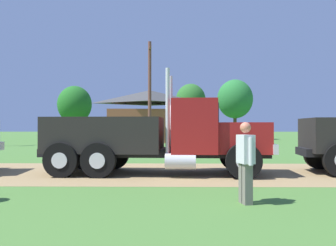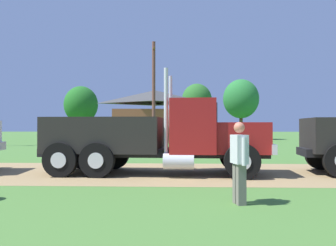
% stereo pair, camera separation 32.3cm
% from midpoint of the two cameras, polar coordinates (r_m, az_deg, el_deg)
% --- Properties ---
extents(ground_plane, '(200.00, 200.00, 0.00)m').
position_cam_midpoint_polar(ground_plane, '(12.83, -3.71, -8.12)').
color(ground_plane, '#487732').
extents(dirt_track, '(120.00, 6.08, 0.01)m').
position_cam_midpoint_polar(dirt_track, '(12.83, -3.71, -8.10)').
color(dirt_track, '#997E53').
rests_on(dirt_track, ground_plane).
extents(truck_foreground_white, '(8.15, 3.02, 3.62)m').
position_cam_midpoint_polar(truck_foreground_white, '(12.42, -2.98, -2.37)').
color(truck_foreground_white, black).
rests_on(truck_foreground_white, ground_plane).
extents(visitor_by_barrel, '(0.35, 0.63, 1.78)m').
position_cam_midpoint_polar(visitor_by_barrel, '(7.75, 11.47, -5.82)').
color(visitor_by_barrel, silver).
rests_on(visitor_by_barrel, ground_plane).
extents(visitor_far_side, '(0.46, 0.62, 1.78)m').
position_cam_midpoint_polar(visitor_far_side, '(19.14, -13.96, -2.64)').
color(visitor_far_side, '#B22D33').
rests_on(visitor_far_side, ground_plane).
extents(shed_building, '(9.35, 6.56, 5.63)m').
position_cam_midpoint_polar(shed_building, '(37.63, -3.30, 1.01)').
color(shed_building, brown).
rests_on(shed_building, ground_plane).
extents(utility_pole_far, '(0.40, 2.20, 8.32)m').
position_cam_midpoint_polar(utility_pole_far, '(27.15, -3.37, 5.19)').
color(utility_pole_far, brown).
rests_on(utility_pole_far, ground_plane).
extents(tree_left, '(4.60, 4.60, 7.22)m').
position_cam_midpoint_polar(tree_left, '(48.95, -15.29, 2.94)').
color(tree_left, '#513823').
rests_on(tree_left, ground_plane).
extents(tree_mid, '(4.63, 4.63, 8.30)m').
position_cam_midpoint_polar(tree_mid, '(53.81, 3.59, 3.73)').
color(tree_mid, '#513823').
rests_on(tree_mid, ground_plane).
extents(tree_right, '(4.58, 4.58, 7.78)m').
position_cam_midpoint_polar(tree_right, '(45.84, 10.76, 3.88)').
color(tree_right, '#513823').
rests_on(tree_right, ground_plane).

